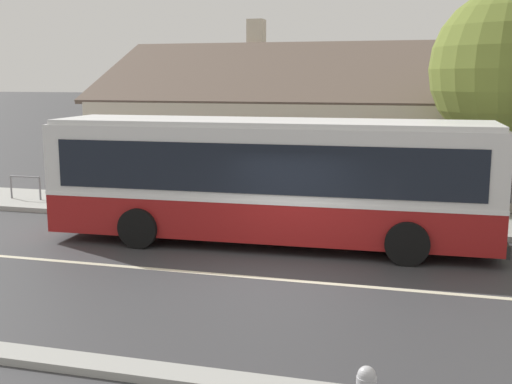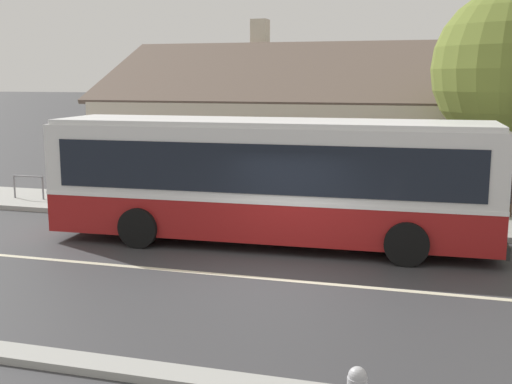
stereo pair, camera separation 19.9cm
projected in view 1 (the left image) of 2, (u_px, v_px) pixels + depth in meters
name	position (u px, v px, depth m)	size (l,w,h in m)	color
ground_plane	(276.00, 279.00, 13.36)	(300.00, 300.00, 0.00)	#38383A
sidewalk_far	(323.00, 216.00, 19.04)	(60.00, 3.00, 0.15)	#9E9E99
curb_near	(196.00, 378.00, 8.84)	(60.00, 0.50, 0.12)	#9E9E99
lane_divider_stripe	(276.00, 279.00, 13.36)	(60.00, 0.16, 0.01)	beige
community_building	(388.00, 137.00, 25.81)	(21.64, 10.99, 6.60)	beige
transit_bus	(270.00, 178.00, 16.04)	(11.18, 3.04, 3.11)	maroon
bench_by_building	(130.00, 190.00, 20.60)	(1.84, 0.51, 0.94)	brown
bench_down_street	(261.00, 197.00, 19.45)	(1.66, 0.51, 0.94)	brown
bike_rack	(25.00, 183.00, 21.28)	(1.16, 0.06, 0.78)	slate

